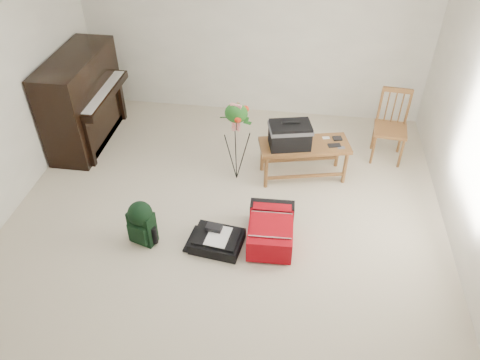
% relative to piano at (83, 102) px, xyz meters
% --- Properties ---
extents(floor, '(5.00, 5.50, 0.01)m').
position_rel_piano_xyz_m(floor, '(2.19, -1.60, -0.60)').
color(floor, beige).
rests_on(floor, ground).
extents(ceiling, '(5.00, 5.50, 0.01)m').
position_rel_piano_xyz_m(ceiling, '(2.19, -1.60, 1.90)').
color(ceiling, white).
rests_on(ceiling, wall_back).
extents(wall_back, '(5.00, 0.04, 2.50)m').
position_rel_piano_xyz_m(wall_back, '(2.19, 1.15, 0.65)').
color(wall_back, beige).
rests_on(wall_back, floor).
extents(piano, '(0.71, 1.50, 1.25)m').
position_rel_piano_xyz_m(piano, '(0.00, 0.00, 0.00)').
color(piano, black).
rests_on(piano, floor).
extents(bench, '(1.17, 0.69, 0.85)m').
position_rel_piano_xyz_m(bench, '(2.89, -0.45, -0.00)').
color(bench, brown).
rests_on(bench, floor).
extents(dining_chair, '(0.45, 0.45, 0.96)m').
position_rel_piano_xyz_m(dining_chair, '(4.12, 0.16, -0.13)').
color(dining_chair, brown).
rests_on(dining_chair, floor).
extents(red_suitcase, '(0.50, 0.72, 0.30)m').
position_rel_piano_xyz_m(red_suitcase, '(2.73, -1.60, -0.44)').
color(red_suitcase, '#B9071A').
rests_on(red_suitcase, floor).
extents(black_duffel, '(0.58, 0.49, 0.22)m').
position_rel_piano_xyz_m(black_duffel, '(2.17, -1.80, -0.52)').
color(black_duffel, black).
rests_on(black_duffel, floor).
extents(green_backpack, '(0.31, 0.28, 0.54)m').
position_rel_piano_xyz_m(green_backpack, '(1.36, -1.85, -0.30)').
color(green_backpack, black).
rests_on(green_backpack, floor).
extents(flower_stand, '(0.43, 0.43, 1.12)m').
position_rel_piano_xyz_m(flower_stand, '(2.20, -0.60, -0.06)').
color(flower_stand, black).
rests_on(flower_stand, floor).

